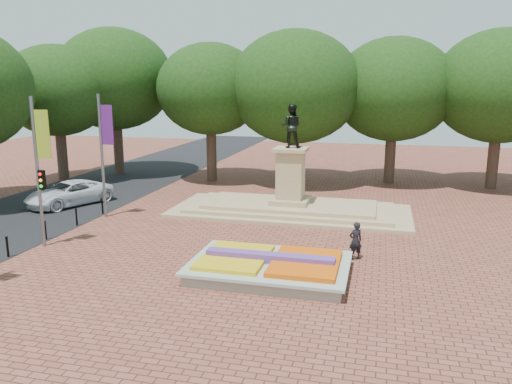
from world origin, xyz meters
TOP-DOWN VIEW (x-y plane):
  - ground at (0.00, 0.00)m, footprint 90.00×90.00m
  - asphalt_street at (-15.00, 5.00)m, footprint 9.00×90.00m
  - flower_bed at (1.03, -2.00)m, footprint 6.30×4.30m
  - monument at (0.00, 8.00)m, footprint 14.00×6.00m
  - tree_row_back at (2.33, 18.00)m, footprint 44.80×8.80m
  - banner_poles at (-10.08, -1.31)m, footprint 0.88×11.17m
  - bollard_row at (-10.70, -1.50)m, footprint 0.12×13.12m
  - van at (-13.94, 6.50)m, footprint 4.49×5.97m
  - pedestrian at (4.22, 0.74)m, footprint 0.73×0.66m

SIDE VIEW (x-z plane):
  - ground at x=0.00m, z-range 0.00..0.00m
  - asphalt_street at x=-15.00m, z-range 0.00..0.02m
  - flower_bed at x=1.03m, z-range -0.08..0.83m
  - bollard_row at x=-10.70m, z-range 0.04..1.02m
  - van at x=-13.94m, z-range 0.00..1.51m
  - pedestrian at x=4.22m, z-range 0.00..1.69m
  - monument at x=0.00m, z-range -2.32..4.09m
  - banner_poles at x=-10.08m, z-range 0.38..7.38m
  - tree_row_back at x=2.33m, z-range 1.46..11.89m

